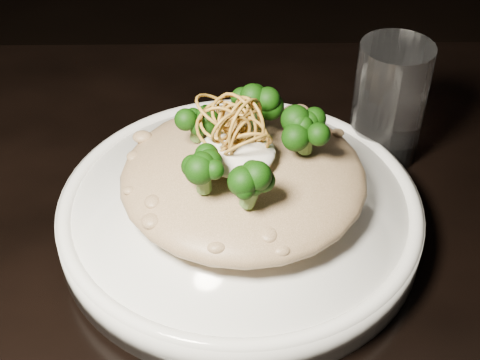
# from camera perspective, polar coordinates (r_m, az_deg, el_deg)

# --- Properties ---
(table) EXTENTS (1.10, 0.80, 0.75)m
(table) POSITION_cam_1_polar(r_m,az_deg,el_deg) (0.61, 3.41, -14.16)
(table) COLOR black
(table) RESTS_ON ground
(plate) EXTENTS (0.31, 0.31, 0.03)m
(plate) POSITION_cam_1_polar(r_m,az_deg,el_deg) (0.58, 0.00, -2.94)
(plate) COLOR white
(plate) RESTS_ON table
(risotto) EXTENTS (0.21, 0.21, 0.05)m
(risotto) POSITION_cam_1_polar(r_m,az_deg,el_deg) (0.56, 0.29, 0.35)
(risotto) COLOR brown
(risotto) RESTS_ON plate
(broccoli) EXTENTS (0.13, 0.13, 0.05)m
(broccoli) POSITION_cam_1_polar(r_m,az_deg,el_deg) (0.52, 0.22, 3.47)
(broccoli) COLOR black
(broccoli) RESTS_ON risotto
(cheese) EXTENTS (0.06, 0.06, 0.02)m
(cheese) POSITION_cam_1_polar(r_m,az_deg,el_deg) (0.53, -0.30, 2.39)
(cheese) COLOR white
(cheese) RESTS_ON risotto
(shallots) EXTENTS (0.06, 0.06, 0.04)m
(shallots) POSITION_cam_1_polar(r_m,az_deg,el_deg) (0.52, -0.37, 5.27)
(shallots) COLOR brown
(shallots) RESTS_ON cheese
(drinking_glass) EXTENTS (0.08, 0.08, 0.12)m
(drinking_glass) POSITION_cam_1_polar(r_m,az_deg,el_deg) (0.65, 12.59, 6.47)
(drinking_glass) COLOR silver
(drinking_glass) RESTS_ON table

